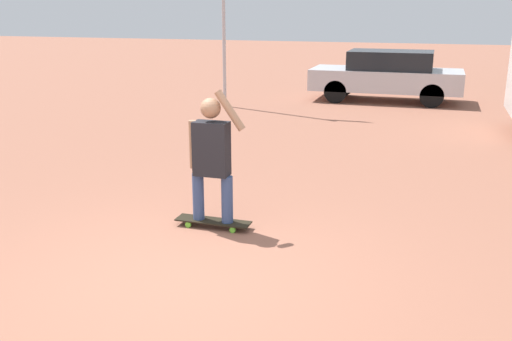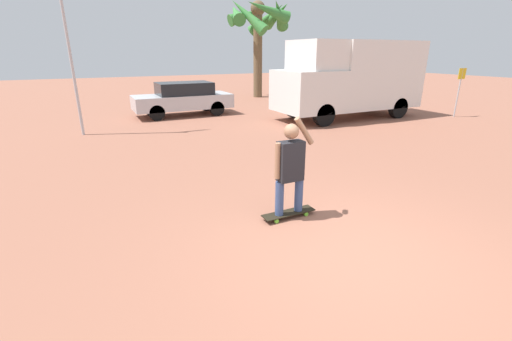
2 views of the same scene
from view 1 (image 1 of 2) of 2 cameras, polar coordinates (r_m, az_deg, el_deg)
The scene contains 4 objects.
ground_plane at distance 5.85m, azimuth -7.45°, elevation -10.63°, with size 80.00×80.00×0.00m, color #935B47.
skateboard at distance 7.05m, azimuth -4.31°, elevation -5.11°, with size 0.94×0.24×0.09m.
person_skateboarder at distance 6.79m, azimuth -4.47°, elevation 1.79°, with size 0.71×0.24×1.62m.
parked_car_silver at distance 16.86m, azimuth 12.98°, elevation 9.32°, with size 4.19×1.71×1.43m.
Camera 1 is at (2.27, -4.72, 2.61)m, focal length 40.00 mm.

